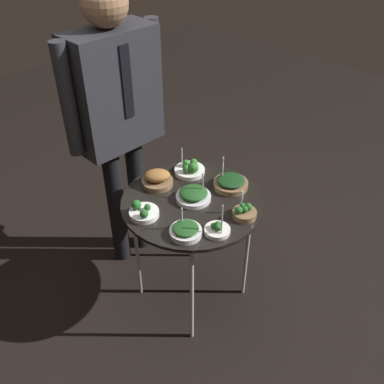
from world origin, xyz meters
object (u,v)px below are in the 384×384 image
object	(u,v)px
bowl_broccoli_front_center	(143,212)
bowl_broccoli_front_right	(190,169)
bowl_roast_center	(157,179)
bowl_broccoli_near_rim	(217,229)
bowl_spinach_mid_left	(186,231)
serving_cart	(192,207)
bowl_broccoli_back_left	(244,212)
bowl_spinach_mid_right	(231,183)
waiter_figure	(116,104)
bowl_spinach_far_rim	(193,195)

from	to	relation	value
bowl_broccoli_front_center	bowl_broccoli_front_right	xyz separation A→B (m)	(0.41, 0.10, 0.00)
bowl_roast_center	bowl_broccoli_near_rim	distance (m)	0.47
bowl_spinach_mid_left	bowl_broccoli_near_rim	size ratio (longest dim) A/B	0.83
serving_cart	bowl_roast_center	distance (m)	0.24
bowl_broccoli_back_left	bowl_broccoli_near_rim	bearing A→B (deg)	175.45
bowl_broccoli_back_left	bowl_spinach_mid_right	xyz separation A→B (m)	(0.13, 0.20, -0.00)
bowl_broccoli_front_center	waiter_figure	distance (m)	0.60
bowl_broccoli_front_right	bowl_spinach_mid_right	xyz separation A→B (m)	(0.06, -0.24, -0.00)
bowl_spinach_mid_right	bowl_roast_center	bearing A→B (deg)	132.03
bowl_spinach_far_rim	bowl_roast_center	xyz separation A→B (m)	(-0.04, 0.22, 0.01)
serving_cart	bowl_spinach_mid_left	bearing A→B (deg)	-141.25
bowl_broccoli_back_left	waiter_figure	xyz separation A→B (m)	(-0.11, 0.80, 0.32)
serving_cart	waiter_figure	world-z (taller)	waiter_figure
bowl_spinach_mid_right	waiter_figure	distance (m)	0.72
bowl_roast_center	waiter_figure	size ratio (longest dim) A/B	0.10
bowl_spinach_mid_left	bowl_broccoli_near_rim	world-z (taller)	bowl_broccoli_near_rim
serving_cart	bowl_broccoli_front_right	size ratio (longest dim) A/B	4.31
bowl_spinach_far_rim	waiter_figure	distance (m)	0.62
bowl_broccoli_front_center	bowl_roast_center	world-z (taller)	bowl_roast_center
bowl_broccoli_front_center	bowl_spinach_mid_right	xyz separation A→B (m)	(0.47, -0.14, 0.00)
bowl_spinach_mid_right	waiter_figure	size ratio (longest dim) A/B	0.11
serving_cart	waiter_figure	bearing A→B (deg)	92.38
bowl_spinach_far_rim	bowl_broccoli_back_left	size ratio (longest dim) A/B	1.36
bowl_broccoli_front_center	bowl_spinach_far_rim	bearing A→B (deg)	-16.24
bowl_spinach_mid_right	bowl_broccoli_back_left	bearing A→B (deg)	-123.85
bowl_spinach_mid_right	bowl_spinach_mid_left	bearing A→B (deg)	-166.97
bowl_spinach_far_rim	bowl_spinach_mid_left	xyz separation A→B (m)	(-0.21, -0.16, -0.00)
bowl_spinach_far_rim	bowl_roast_center	distance (m)	0.22
bowl_spinach_mid_left	bowl_spinach_mid_right	size ratio (longest dim) A/B	0.82
bowl_broccoli_front_center	bowl_spinach_mid_right	size ratio (longest dim) A/B	0.80
bowl_broccoli_front_right	bowl_spinach_mid_right	distance (m)	0.25
bowl_spinach_mid_left	bowl_spinach_mid_right	bearing A→B (deg)	13.03
serving_cart	bowl_broccoli_front_center	xyz separation A→B (m)	(-0.25, 0.08, 0.07)
bowl_spinach_far_rim	bowl_broccoli_near_rim	size ratio (longest dim) A/B	0.98
bowl_roast_center	bowl_broccoli_near_rim	size ratio (longest dim) A/B	0.94
serving_cart	bowl_broccoli_near_rim	bearing A→B (deg)	-109.17
bowl_roast_center	bowl_spinach_mid_right	size ratio (longest dim) A/B	0.93
bowl_spinach_far_rim	bowl_broccoli_front_right	distance (m)	0.23
bowl_broccoli_front_right	bowl_spinach_mid_right	bearing A→B (deg)	-76.11
bowl_spinach_far_rim	bowl_broccoli_back_left	xyz separation A→B (m)	(0.08, -0.27, -0.00)
bowl_spinach_far_rim	bowl_broccoli_back_left	world-z (taller)	bowl_spinach_far_rim
bowl_broccoli_front_right	waiter_figure	xyz separation A→B (m)	(-0.18, 0.36, 0.32)
bowl_spinach_far_rim	bowl_broccoli_near_rim	distance (m)	0.27
bowl_broccoli_near_rim	waiter_figure	size ratio (longest dim) A/B	0.11
bowl_broccoli_front_center	bowl_spinach_mid_left	size ratio (longest dim) A/B	0.97
bowl_broccoli_back_left	waiter_figure	bearing A→B (deg)	97.65
bowl_broccoli_front_center	waiter_figure	world-z (taller)	waiter_figure
bowl_spinach_mid_left	bowl_broccoli_back_left	bearing A→B (deg)	-20.23
bowl_spinach_mid_left	bowl_roast_center	bearing A→B (deg)	66.71
bowl_broccoli_front_right	bowl_roast_center	xyz separation A→B (m)	(-0.20, 0.04, 0.01)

